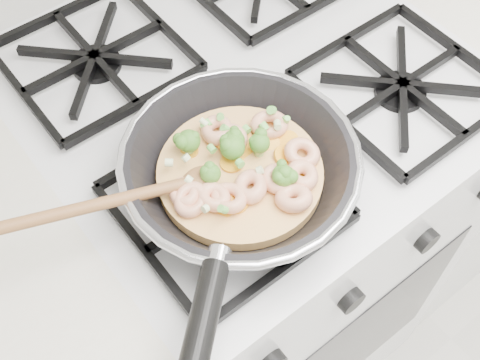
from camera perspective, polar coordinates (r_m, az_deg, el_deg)
stove at (r=1.23m, az=0.38°, el=-5.01°), size 0.60×0.60×0.92m
skillet at (r=0.70m, az=-0.14°, el=0.76°), size 0.42×0.35×0.09m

